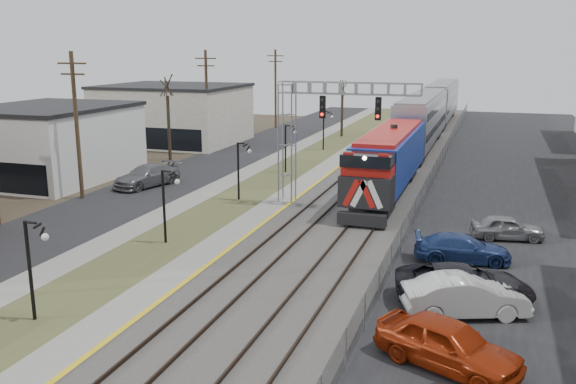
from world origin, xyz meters
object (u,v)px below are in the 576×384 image
at_px(signal_gantry, 312,122).
at_px(car_lot_b, 465,297).
at_px(train, 426,119).
at_px(car_lot_a, 448,345).

height_order(signal_gantry, car_lot_b, signal_gantry).
distance_m(train, car_lot_b, 43.21).
relative_size(car_lot_a, car_lot_b, 1.01).
bearing_deg(car_lot_a, car_lot_b, 19.71).
bearing_deg(train, signal_gantry, -98.57).
distance_m(train, signal_gantry, 28.85).
bearing_deg(car_lot_a, train, 31.22).
height_order(train, signal_gantry, signal_gantry).
xyz_separation_m(car_lot_a, car_lot_b, (0.34, 4.31, -0.03)).
bearing_deg(signal_gantry, car_lot_a, -61.65).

